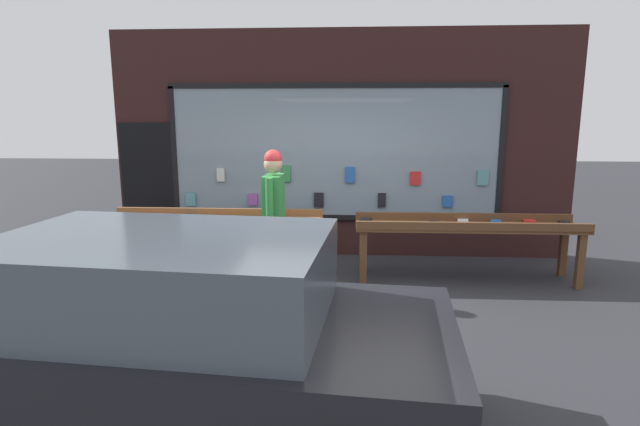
{
  "coord_description": "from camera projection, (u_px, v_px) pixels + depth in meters",
  "views": [
    {
      "loc": [
        0.16,
        -5.49,
        2.2
      ],
      "look_at": [
        -0.24,
        0.93,
        0.95
      ],
      "focal_mm": 28.0,
      "sensor_mm": 36.0,
      "label": 1
    }
  ],
  "objects": [
    {
      "name": "small_dog",
      "position": [
        302.0,
        274.0,
        6.21
      ],
      "size": [
        0.33,
        0.61,
        0.39
      ],
      "rotation": [
        0.0,
        0.0,
        1.87
      ],
      "color": "#99724C",
      "rests_on": "ground_plane"
    },
    {
      "name": "shopfront_facade",
      "position": [
        338.0,
        146.0,
        7.83
      ],
      "size": [
        7.14,
        0.29,
        3.5
      ],
      "color": "#331919",
      "rests_on": "ground_plane"
    },
    {
      "name": "person_browsing",
      "position": [
        274.0,
        207.0,
        6.3
      ],
      "size": [
        0.23,
        0.7,
        1.79
      ],
      "rotation": [
        0.0,
        0.0,
        1.56
      ],
      "color": "#2D334C",
      "rests_on": "ground_plane"
    },
    {
      "name": "display_table_left",
      "position": [
        214.0,
        224.0,
        6.89
      ],
      "size": [
        2.99,
        0.65,
        0.9
      ],
      "color": "brown",
      "rests_on": "ground_plane"
    },
    {
      "name": "display_table_right",
      "position": [
        467.0,
        229.0,
        6.68
      ],
      "size": [
        2.99,
        0.7,
        0.87
      ],
      "color": "brown",
      "rests_on": "ground_plane"
    },
    {
      "name": "parked_car",
      "position": [
        166.0,
        329.0,
        3.48
      ],
      "size": [
        4.1,
        2.13,
        1.41
      ],
      "rotation": [
        0.0,
        0.0,
        -0.08
      ],
      "color": "black",
      "rests_on": "ground_plane"
    },
    {
      "name": "ground_plane",
      "position": [
        336.0,
        308.0,
        5.81
      ],
      "size": [
        40.0,
        40.0,
        0.0
      ],
      "primitive_type": "plane",
      "color": "#2D2D33"
    }
  ]
}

